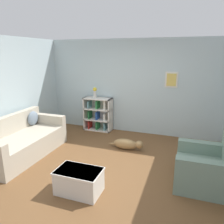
# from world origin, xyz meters

# --- Properties ---
(ground_plane) EXTENTS (14.00, 14.00, 0.00)m
(ground_plane) POSITION_xyz_m (0.00, 0.00, 0.00)
(ground_plane) COLOR brown
(wall_back) EXTENTS (5.60, 0.13, 2.60)m
(wall_back) POSITION_xyz_m (0.00, 2.25, 1.30)
(wall_back) COLOR silver
(wall_back) RESTS_ON ground_plane
(couch) EXTENTS (0.95, 2.05, 0.87)m
(couch) POSITION_xyz_m (-1.97, -0.09, 0.31)
(couch) COLOR #B7AD99
(couch) RESTS_ON ground_plane
(bookshelf) EXTENTS (0.82, 0.35, 0.97)m
(bookshelf) POSITION_xyz_m (-1.00, 2.03, 0.48)
(bookshelf) COLOR silver
(bookshelf) RESTS_ON ground_plane
(recliner_chair) EXTENTS (0.93, 0.96, 1.06)m
(recliner_chair) POSITION_xyz_m (1.88, 0.03, 0.35)
(recliner_chair) COLOR gray
(recliner_chair) RESTS_ON ground_plane
(coffee_table) EXTENTS (0.74, 0.48, 0.40)m
(coffee_table) POSITION_xyz_m (-0.11, -0.89, 0.21)
(coffee_table) COLOR silver
(coffee_table) RESTS_ON ground_plane
(dog) EXTENTS (0.86, 0.22, 0.25)m
(dog) POSITION_xyz_m (0.18, 0.98, 0.13)
(dog) COLOR #9E7A4C
(dog) RESTS_ON ground_plane
(vase) EXTENTS (0.11, 0.11, 0.30)m
(vase) POSITION_xyz_m (-1.09, 2.01, 1.14)
(vase) COLOR silver
(vase) RESTS_ON bookshelf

